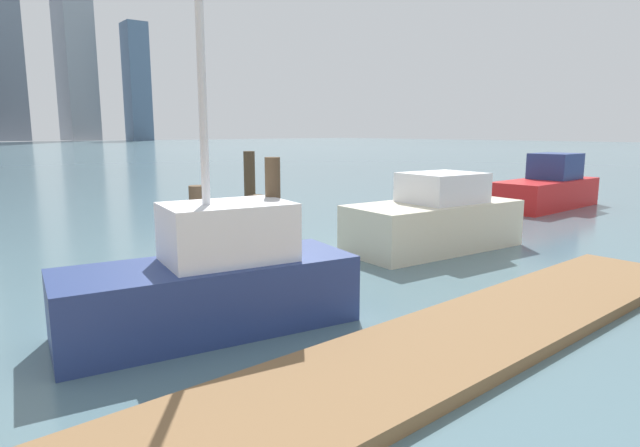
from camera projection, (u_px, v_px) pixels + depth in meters
The scene contains 11 objects.
ground_plane at pixel (37, 244), 14.21m from camera, with size 300.00×300.00×0.00m, color slate.
floating_dock at pixel (461, 339), 7.50m from camera, with size 12.64×2.00×0.18m, color olive.
dock_piling_0 at pixel (200, 245), 9.21m from camera, with size 0.30×0.30×2.06m, color brown.
dock_piling_1 at pixel (273, 235), 8.84m from camera, with size 0.25×0.25×2.55m, color brown.
dock_piling_3 at pixel (257, 233), 11.42m from camera, with size 0.32×0.32×1.63m, color brown.
dock_piling_5 at pixel (250, 208), 12.02m from camera, with size 0.25×0.25×2.53m, color #473826.
moored_boat_0 at pixel (548, 188), 20.88m from camera, with size 5.29×2.00×2.10m.
moored_boat_1 at pixel (435, 219), 13.54m from camera, with size 4.78×2.44×1.93m.
moored_boat_5 at pixel (214, 279), 8.01m from camera, with size 4.58×2.37×8.48m.
skyline_tower_5 at pixel (72, 20), 159.01m from camera, with size 8.59×12.33×70.62m, color #8C939E.
skyline_tower_6 at pixel (137, 82), 161.80m from camera, with size 6.22×7.59×34.74m, color slate.
Camera 1 is at (-3.30, 4.54, 2.98)m, focal length 30.02 mm.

